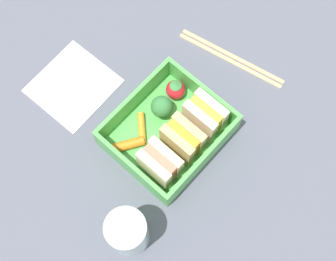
{
  "coord_description": "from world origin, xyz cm",
  "views": [
    {
      "loc": [
        16.94,
        15.26,
        67.44
      ],
      "look_at": [
        0.0,
        0.0,
        2.7
      ],
      "focal_mm": 50.0,
      "sensor_mm": 36.0,
      "label": 1
    }
  ],
  "objects_px": {
    "strawberry_far_left": "(176,89)",
    "broccoli_floret": "(162,107)",
    "sandwich_left": "(205,116)",
    "carrot_stick_far_left": "(127,145)",
    "folded_napkin": "(73,85)",
    "chopstick_pair": "(232,57)",
    "sandwich_center_left": "(183,139)",
    "sandwich_center": "(160,164)",
    "drinking_glass": "(128,233)",
    "carrot_stick_left": "(142,128)"
  },
  "relations": [
    {
      "from": "sandwich_center",
      "to": "drinking_glass",
      "type": "xyz_separation_m",
      "value": [
        0.1,
        0.03,
        0.01
      ]
    },
    {
      "from": "broccoli_floret",
      "to": "sandwich_center",
      "type": "bearing_deg",
      "value": 40.66
    },
    {
      "from": "carrot_stick_far_left",
      "to": "drinking_glass",
      "type": "height_order",
      "value": "drinking_glass"
    },
    {
      "from": "sandwich_left",
      "to": "folded_napkin",
      "type": "bearing_deg",
      "value": -66.35
    },
    {
      "from": "sandwich_center",
      "to": "folded_napkin",
      "type": "bearing_deg",
      "value": -93.04
    },
    {
      "from": "sandwich_left",
      "to": "strawberry_far_left",
      "type": "xyz_separation_m",
      "value": [
        -0.01,
        -0.06,
        -0.01
      ]
    },
    {
      "from": "carrot_stick_left",
      "to": "sandwich_center",
      "type": "bearing_deg",
      "value": 66.51
    },
    {
      "from": "sandwich_left",
      "to": "folded_napkin",
      "type": "relative_size",
      "value": 0.51
    },
    {
      "from": "carrot_stick_far_left",
      "to": "broccoli_floret",
      "type": "bearing_deg",
      "value": 178.44
    },
    {
      "from": "sandwich_left",
      "to": "sandwich_center_left",
      "type": "bearing_deg",
      "value": 0.0
    },
    {
      "from": "sandwich_left",
      "to": "drinking_glass",
      "type": "relative_size",
      "value": 0.61
    },
    {
      "from": "sandwich_left",
      "to": "carrot_stick_far_left",
      "type": "relative_size",
      "value": 1.19
    },
    {
      "from": "carrot_stick_left",
      "to": "drinking_glass",
      "type": "distance_m",
      "value": 0.16
    },
    {
      "from": "strawberry_far_left",
      "to": "drinking_glass",
      "type": "distance_m",
      "value": 0.23
    },
    {
      "from": "sandwich_center_left",
      "to": "sandwich_center",
      "type": "height_order",
      "value": "same"
    },
    {
      "from": "drinking_glass",
      "to": "carrot_stick_left",
      "type": "bearing_deg",
      "value": -142.77
    },
    {
      "from": "carrot_stick_far_left",
      "to": "chopstick_pair",
      "type": "bearing_deg",
      "value": 175.29
    },
    {
      "from": "drinking_glass",
      "to": "folded_napkin",
      "type": "distance_m",
      "value": 0.26
    },
    {
      "from": "carrot_stick_far_left",
      "to": "sandwich_center_left",
      "type": "bearing_deg",
      "value": 132.46
    },
    {
      "from": "broccoli_floret",
      "to": "chopstick_pair",
      "type": "bearing_deg",
      "value": 173.74
    },
    {
      "from": "folded_napkin",
      "to": "broccoli_floret",
      "type": "bearing_deg",
      "value": 112.2
    },
    {
      "from": "broccoli_floret",
      "to": "drinking_glass",
      "type": "height_order",
      "value": "drinking_glass"
    },
    {
      "from": "folded_napkin",
      "to": "strawberry_far_left",
      "type": "bearing_deg",
      "value": 125.38
    },
    {
      "from": "carrot_stick_left",
      "to": "folded_napkin",
      "type": "xyz_separation_m",
      "value": [
        0.02,
        -0.13,
        -0.02
      ]
    },
    {
      "from": "sandwich_left",
      "to": "sandwich_center",
      "type": "height_order",
      "value": "same"
    },
    {
      "from": "sandwich_left",
      "to": "chopstick_pair",
      "type": "bearing_deg",
      "value": -160.98
    },
    {
      "from": "sandwich_left",
      "to": "carrot_stick_left",
      "type": "distance_m",
      "value": 0.1
    },
    {
      "from": "strawberry_far_left",
      "to": "chopstick_pair",
      "type": "relative_size",
      "value": 0.2
    },
    {
      "from": "broccoli_floret",
      "to": "sandwich_center_left",
      "type": "bearing_deg",
      "value": 71.88
    },
    {
      "from": "broccoli_floret",
      "to": "folded_napkin",
      "type": "xyz_separation_m",
      "value": [
        0.06,
        -0.14,
        -0.03
      ]
    },
    {
      "from": "sandwich_left",
      "to": "sandwich_center_left",
      "type": "xyz_separation_m",
      "value": [
        0.05,
        0.0,
        0.0
      ]
    },
    {
      "from": "broccoli_floret",
      "to": "drinking_glass",
      "type": "bearing_deg",
      "value": 28.76
    },
    {
      "from": "broccoli_floret",
      "to": "carrot_stick_left",
      "type": "bearing_deg",
      "value": -6.67
    },
    {
      "from": "sandwich_center",
      "to": "chopstick_pair",
      "type": "relative_size",
      "value": 0.33
    },
    {
      "from": "sandwich_left",
      "to": "carrot_stick_left",
      "type": "height_order",
      "value": "sandwich_left"
    },
    {
      "from": "sandwich_left",
      "to": "chopstick_pair",
      "type": "xyz_separation_m",
      "value": [
        -0.12,
        -0.04,
        -0.04
      ]
    },
    {
      "from": "strawberry_far_left",
      "to": "drinking_glass",
      "type": "xyz_separation_m",
      "value": [
        0.2,
        0.1,
        0.02
      ]
    },
    {
      "from": "carrot_stick_left",
      "to": "sandwich_left",
      "type": "bearing_deg",
      "value": 138.08
    },
    {
      "from": "strawberry_far_left",
      "to": "carrot_stick_left",
      "type": "height_order",
      "value": "strawberry_far_left"
    },
    {
      "from": "strawberry_far_left",
      "to": "broccoli_floret",
      "type": "relative_size",
      "value": 0.86
    },
    {
      "from": "broccoli_floret",
      "to": "sandwich_left",
      "type": "bearing_deg",
      "value": 117.01
    },
    {
      "from": "sandwich_center",
      "to": "carrot_stick_far_left",
      "type": "height_order",
      "value": "sandwich_center"
    },
    {
      "from": "drinking_glass",
      "to": "sandwich_center",
      "type": "bearing_deg",
      "value": -161.27
    },
    {
      "from": "strawberry_far_left",
      "to": "folded_napkin",
      "type": "bearing_deg",
      "value": -54.62
    },
    {
      "from": "strawberry_far_left",
      "to": "drinking_glass",
      "type": "relative_size",
      "value": 0.37
    },
    {
      "from": "carrot_stick_left",
      "to": "drinking_glass",
      "type": "bearing_deg",
      "value": 37.23
    },
    {
      "from": "folded_napkin",
      "to": "chopstick_pair",
      "type": "bearing_deg",
      "value": 142.97
    },
    {
      "from": "sandwich_center",
      "to": "chopstick_pair",
      "type": "xyz_separation_m",
      "value": [
        -0.22,
        -0.04,
        -0.04
      ]
    },
    {
      "from": "sandwich_left",
      "to": "sandwich_center_left",
      "type": "height_order",
      "value": "same"
    },
    {
      "from": "sandwich_center_left",
      "to": "sandwich_center",
      "type": "relative_size",
      "value": 1.0
    }
  ]
}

